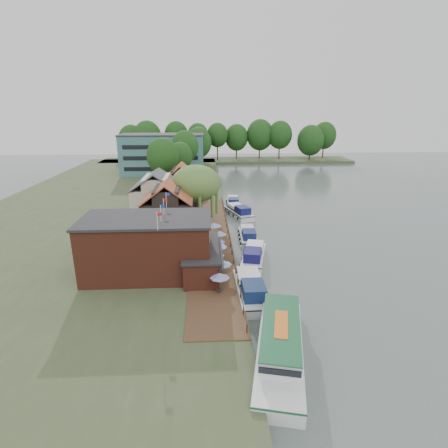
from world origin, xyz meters
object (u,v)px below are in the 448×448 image
object	(u,v)px
umbrella_6	(214,230)
swan	(282,327)
cruiser_2	(248,234)
umbrella_4	(217,247)
hotel_block	(163,154)
cottage_b	(157,194)
cruiser_0	(251,286)
cruiser_4	(233,201)
cottage_a	(168,208)
umbrella_0	(220,283)
cruiser_1	(254,253)
cottage_c	(182,184)
umbrella_3	(218,251)
umbrella_2	(216,260)
tour_boat	(280,343)
pub	(164,246)
willow	(196,195)
umbrella_1	(222,269)
cruiser_3	(239,210)
umbrella_5	(220,238)

from	to	relation	value
umbrella_6	swan	size ratio (longest dim) A/B	5.40
cruiser_2	umbrella_4	bearing A→B (deg)	-121.83
hotel_block	cottage_b	xyz separation A→B (m)	(4.00, -46.00, -1.90)
cruiser_0	cruiser_4	distance (m)	39.23
cottage_a	umbrella_0	size ratio (longest dim) A/B	3.62
cottage_a	umbrella_4	xyz separation A→B (m)	(7.58, -9.80, -2.96)
umbrella_6	cruiser_1	world-z (taller)	umbrella_6
hotel_block	cottage_c	bearing A→B (deg)	-77.80
umbrella_3	umbrella_6	xyz separation A→B (m)	(-0.36, 8.77, 0.00)
umbrella_2	umbrella_4	distance (m)	4.68
hotel_block	umbrella_4	size ratio (longest dim) A/B	10.69
cruiser_1	cottage_b	bearing A→B (deg)	141.26
hotel_block	swan	world-z (taller)	hotel_block
umbrella_2	umbrella_0	bearing A→B (deg)	-87.48
umbrella_0	tour_boat	distance (m)	10.83
pub	willow	distance (m)	20.36
cottage_a	cruiser_1	xyz separation A→B (m)	(12.77, -9.96, -4.03)
cottage_a	umbrella_0	distance (m)	22.07
tour_boat	umbrella_1	bearing A→B (deg)	121.06
willow	cruiser_1	bearing A→B (deg)	-61.06
cruiser_0	cruiser_4	world-z (taller)	cruiser_0
pub	swan	bearing A→B (deg)	-41.44
umbrella_0	cruiser_0	world-z (taller)	umbrella_0
tour_boat	swan	world-z (taller)	tour_boat
umbrella_3	cruiser_2	xyz separation A→B (m)	(5.22, 9.92, -1.17)
umbrella_4	cruiser_4	size ratio (longest dim) A/B	0.25
umbrella_0	cruiser_0	distance (m)	3.80
willow	cruiser_2	size ratio (longest dim) A/B	1.12
umbrella_4	cruiser_1	bearing A→B (deg)	-1.77
umbrella_1	cruiser_2	world-z (taller)	umbrella_1
umbrella_3	cruiser_4	world-z (taller)	umbrella_3
umbrella_2	cruiser_2	xyz separation A→B (m)	(5.70, 12.87, -1.17)
cottage_c	tour_boat	xyz separation A→B (m)	(11.30, -49.23, -3.72)
pub	cruiser_4	xyz separation A→B (m)	(11.20, 34.54, -3.52)
umbrella_4	cruiser_3	size ratio (longest dim) A/B	0.23
cruiser_1	cruiser_3	bearing A→B (deg)	103.18
cottage_a	umbrella_6	world-z (taller)	cottage_a
cottage_a	cottage_c	world-z (taller)	same
umbrella_1	umbrella_5	world-z (taller)	same
umbrella_3	hotel_block	bearing A→B (deg)	102.32
umbrella_0	umbrella_2	xyz separation A→B (m)	(-0.27, 6.07, 0.00)
cottage_b	umbrella_0	world-z (taller)	cottage_b
willow	umbrella_6	world-z (taller)	willow
hotel_block	umbrella_1	world-z (taller)	hotel_block
swan	willow	bearing A→B (deg)	106.09
cottage_c	umbrella_3	bearing A→B (deg)	-77.54
cruiser_2	cottage_b	bearing A→B (deg)	145.48
cruiser_3	cruiser_4	bearing A→B (deg)	74.99
umbrella_0	swan	distance (m)	8.29
tour_boat	swan	xyz separation A→B (m)	(1.13, 4.25, -1.31)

